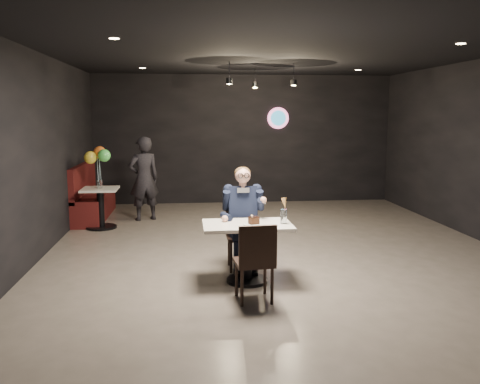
{
  "coord_description": "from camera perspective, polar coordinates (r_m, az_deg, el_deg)",
  "views": [
    {
      "loc": [
        -1.35,
        -7.45,
        2.1
      ],
      "look_at": [
        -0.65,
        -0.72,
        1.06
      ],
      "focal_mm": 38.0,
      "sensor_mm": 36.0,
      "label": 1
    }
  ],
  "objects": [
    {
      "name": "sundae_glass",
      "position": [
        6.32,
        4.92,
        -2.75
      ],
      "size": [
        0.08,
        0.08,
        0.18
      ],
      "primitive_type": "cylinder",
      "color": "silver",
      "rests_on": "main_table"
    },
    {
      "name": "floor",
      "position": [
        7.85,
        4.17,
        -6.76
      ],
      "size": [
        9.0,
        9.0,
        0.0
      ],
      "primitive_type": "plane",
      "color": "#70655D",
      "rests_on": "ground"
    },
    {
      "name": "balloon_bunch",
      "position": [
        9.6,
        -15.58,
        3.34
      ],
      "size": [
        0.42,
        0.42,
        0.69
      ],
      "primitive_type": "cube",
      "color": "yellow",
      "rests_on": "balloon_vase"
    },
    {
      "name": "pendant_lights",
      "position": [
        9.57,
        2.21,
        13.44
      ],
      "size": [
        1.4,
        1.2,
        0.36
      ],
      "primitive_type": "cube",
      "color": "black",
      "rests_on": "floor"
    },
    {
      "name": "chair_near",
      "position": [
        5.77,
        1.57,
        -7.73
      ],
      "size": [
        0.46,
        0.49,
        0.92
      ],
      "primitive_type": "cube",
      "rotation": [
        0.0,
        0.0,
        0.08
      ],
      "color": "black",
      "rests_on": "floor"
    },
    {
      "name": "cake_slice",
      "position": [
        6.24,
        1.56,
        -3.22
      ],
      "size": [
        0.14,
        0.13,
        0.08
      ],
      "primitive_type": "cube",
      "rotation": [
        0.0,
        0.0,
        0.35
      ],
      "color": "black",
      "rests_on": "dessert_plate"
    },
    {
      "name": "chair_far",
      "position": [
        6.91,
        0.28,
        -4.95
      ],
      "size": [
        0.42,
        0.46,
        0.92
      ],
      "primitive_type": "cube",
      "color": "black",
      "rests_on": "floor"
    },
    {
      "name": "passerby",
      "position": [
        10.21,
        -10.73,
        1.48
      ],
      "size": [
        0.71,
        0.59,
        1.66
      ],
      "primitive_type": "imported",
      "rotation": [
        0.0,
        0.0,
        3.51
      ],
      "color": "black",
      "rests_on": "floor"
    },
    {
      "name": "wall_sign",
      "position": [
        12.11,
        4.3,
        8.28
      ],
      "size": [
        0.5,
        0.06,
        0.5
      ],
      "primitive_type": null,
      "color": "pink",
      "rests_on": "floor"
    },
    {
      "name": "mint_leaf",
      "position": [
        6.22,
        1.39,
        -2.88
      ],
      "size": [
        0.07,
        0.04,
        0.01
      ],
      "primitive_type": "ellipsoid",
      "color": "green",
      "rests_on": "cake_slice"
    },
    {
      "name": "seated_man",
      "position": [
        6.85,
        0.28,
        -2.83
      ],
      "size": [
        0.6,
        0.8,
        1.44
      ],
      "primitive_type": "cube",
      "color": "black",
      "rests_on": "floor"
    },
    {
      "name": "dessert_plate",
      "position": [
        6.24,
        1.27,
        -3.66
      ],
      "size": [
        0.2,
        0.2,
        0.01
      ],
      "primitive_type": "cylinder",
      "color": "white",
      "rests_on": "main_table"
    },
    {
      "name": "booth_bench",
      "position": [
        10.71,
        -16.13,
        0.11
      ],
      "size": [
        0.55,
        2.2,
        1.1
      ],
      "primitive_type": "cube",
      "color": "#3E0E0D",
      "rests_on": "floor"
    },
    {
      "name": "balloon_vase",
      "position": [
        9.65,
        -15.47,
        0.86
      ],
      "size": [
        0.1,
        0.1,
        0.15
      ],
      "primitive_type": "cylinder",
      "color": "silver",
      "rests_on": "side_table"
    },
    {
      "name": "side_table",
      "position": [
        9.71,
        -15.37,
        -1.62
      ],
      "size": [
        0.64,
        0.64,
        0.8
      ],
      "primitive_type": "cube",
      "color": "white",
      "rests_on": "floor"
    },
    {
      "name": "main_table",
      "position": [
        6.4,
        0.81,
        -6.85
      ],
      "size": [
        1.1,
        0.7,
        0.75
      ],
      "primitive_type": "cube",
      "color": "white",
      "rests_on": "floor"
    },
    {
      "name": "wafer_cone",
      "position": [
        6.31,
        5.03,
        -1.29
      ],
      "size": [
        0.09,
        0.09,
        0.14
      ],
      "primitive_type": "cone",
      "rotation": [
        0.0,
        0.0,
        0.26
      ],
      "color": "tan",
      "rests_on": "sundae_glass"
    }
  ]
}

